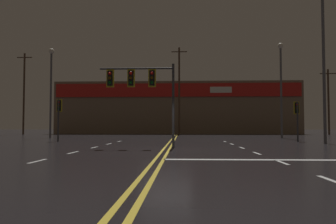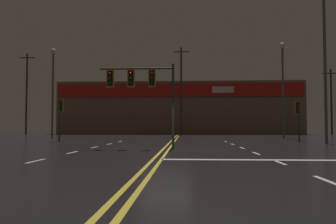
{
  "view_description": "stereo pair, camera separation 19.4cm",
  "coord_description": "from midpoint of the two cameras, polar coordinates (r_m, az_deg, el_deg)",
  "views": [
    {
      "loc": [
        0.83,
        -16.32,
        1.19
      ],
      "look_at": [
        0.0,
        2.45,
        2.0
      ],
      "focal_mm": 35.0,
      "sensor_mm": 36.0,
      "label": 1
    },
    {
      "loc": [
        1.02,
        -16.31,
        1.19
      ],
      "look_at": [
        0.0,
        2.45,
        2.0
      ],
      "focal_mm": 35.0,
      "sensor_mm": 36.0,
      "label": 2
    }
  ],
  "objects": [
    {
      "name": "streetlight_near_right",
      "position": [
        34.86,
        19.51,
        5.76
      ],
      "size": [
        0.56,
        0.56,
        9.57
      ],
      "color": "#59595E",
      "rests_on": "ground"
    },
    {
      "name": "ground_plane",
      "position": [
        16.39,
        -0.13,
        -6.63
      ],
      "size": [
        200.0,
        200.0,
        0.0
      ],
      "primitive_type": "plane",
      "color": "black"
    },
    {
      "name": "utility_pole_row",
      "position": [
        46.47,
        -0.3,
        3.25
      ],
      "size": [
        45.37,
        0.26,
        12.37
      ],
      "color": "#4C3828",
      "rests_on": "ground"
    },
    {
      "name": "road_markings",
      "position": [
        15.62,
        2.13,
        -6.82
      ],
      "size": [
        12.13,
        60.0,
        0.01
      ],
      "color": "gold",
      "rests_on": "ground"
    },
    {
      "name": "traffic_signal_corner_northwest",
      "position": [
        26.91,
        -18.07,
        0.26
      ],
      "size": [
        0.42,
        0.36,
        3.3
      ],
      "color": "#38383D",
      "rests_on": "ground"
    },
    {
      "name": "traffic_signal_corner_northeast",
      "position": [
        27.14,
        21.93,
        -0.03
      ],
      "size": [
        0.42,
        0.36,
        3.09
      ],
      "color": "#38383D",
      "rests_on": "ground"
    },
    {
      "name": "streetlight_far_right",
      "position": [
        35.5,
        -19.26,
        5.22
      ],
      "size": [
        0.56,
        0.56,
        9.13
      ],
      "color": "#59595E",
      "rests_on": "ground"
    },
    {
      "name": "traffic_signal_median",
      "position": [
        18.33,
        -4.61,
        5.08
      ],
      "size": [
        4.18,
        0.36,
        4.65
      ],
      "color": "#38383D",
      "rests_on": "ground"
    },
    {
      "name": "building_backdrop",
      "position": [
        53.78,
        2.13,
        0.52
      ],
      "size": [
        37.35,
        10.23,
        7.98
      ],
      "color": "#7A6651",
      "rests_on": "ground"
    },
    {
      "name": "streetlight_median_approach",
      "position": [
        25.2,
        25.81,
        10.95
      ],
      "size": [
        0.56,
        0.56,
        11.1
      ],
      "color": "#59595E",
      "rests_on": "ground"
    }
  ]
}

